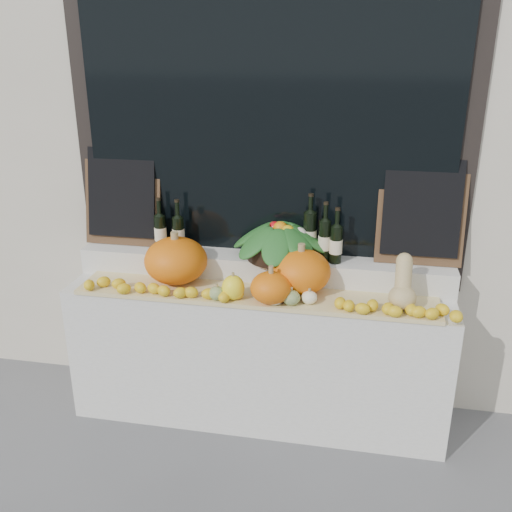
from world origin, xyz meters
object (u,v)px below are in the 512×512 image
pumpkin_left (176,260)px  produce_bowl (280,240)px  pumpkin_right (301,271)px  butternut_squash (403,287)px  wine_bottle_tall (310,234)px

pumpkin_left → produce_bowl: 0.64m
pumpkin_left → produce_bowl: size_ratio=0.61×
pumpkin_right → produce_bowl: bearing=129.3°
butternut_squash → wine_bottle_tall: size_ratio=0.73×
pumpkin_right → butternut_squash: size_ratio=1.18×
pumpkin_left → butternut_squash: 1.33m
pumpkin_right → produce_bowl: size_ratio=0.56×
butternut_squash → pumpkin_left: bearing=175.8°
pumpkin_right → produce_bowl: 0.26m
produce_bowl → pumpkin_right: bearing=-50.7°
pumpkin_left → wine_bottle_tall: 0.82m
pumpkin_right → butternut_squash: butternut_squash is taller
pumpkin_left → pumpkin_right: (0.75, -0.00, -0.01)m
butternut_squash → wine_bottle_tall: 0.65m
pumpkin_left → produce_bowl: bearing=16.7°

